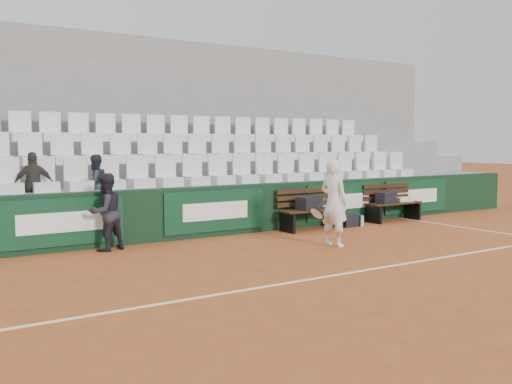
% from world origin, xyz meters
% --- Properties ---
extents(ground, '(80.00, 80.00, 0.00)m').
position_xyz_m(ground, '(0.00, 0.00, 0.00)').
color(ground, '#AC5327').
rests_on(ground, ground).
extents(court_baseline, '(18.00, 0.06, 0.01)m').
position_xyz_m(court_baseline, '(0.00, 0.00, 0.00)').
color(court_baseline, white).
rests_on(court_baseline, ground).
extents(back_barrier, '(18.00, 0.34, 1.00)m').
position_xyz_m(back_barrier, '(0.07, 3.99, 0.50)').
color(back_barrier, black).
rests_on(back_barrier, ground).
extents(grandstand_tier_front, '(18.00, 0.95, 1.00)m').
position_xyz_m(grandstand_tier_front, '(0.00, 4.62, 0.50)').
color(grandstand_tier_front, gray).
rests_on(grandstand_tier_front, ground).
extents(grandstand_tier_mid, '(18.00, 0.95, 1.45)m').
position_xyz_m(grandstand_tier_mid, '(0.00, 5.58, 0.72)').
color(grandstand_tier_mid, gray).
rests_on(grandstand_tier_mid, ground).
extents(grandstand_tier_back, '(18.00, 0.95, 1.90)m').
position_xyz_m(grandstand_tier_back, '(0.00, 6.53, 0.95)').
color(grandstand_tier_back, gray).
rests_on(grandstand_tier_back, ground).
extents(grandstand_rear_wall, '(18.00, 0.30, 4.40)m').
position_xyz_m(grandstand_rear_wall, '(0.00, 7.15, 2.20)').
color(grandstand_rear_wall, gray).
rests_on(grandstand_rear_wall, ground).
extents(seat_row_front, '(11.90, 0.44, 0.63)m').
position_xyz_m(seat_row_front, '(0.00, 4.45, 1.31)').
color(seat_row_front, silver).
rests_on(seat_row_front, grandstand_tier_front).
extents(seat_row_mid, '(11.90, 0.44, 0.63)m').
position_xyz_m(seat_row_mid, '(0.00, 5.40, 1.77)').
color(seat_row_mid, silver).
rests_on(seat_row_mid, grandstand_tier_mid).
extents(seat_row_back, '(11.90, 0.44, 0.63)m').
position_xyz_m(seat_row_back, '(0.00, 6.35, 2.21)').
color(seat_row_back, silver).
rests_on(seat_row_back, grandstand_tier_back).
extents(bench_left, '(1.50, 0.56, 0.45)m').
position_xyz_m(bench_left, '(1.98, 3.50, 0.23)').
color(bench_left, '#351F0F').
rests_on(bench_left, ground).
extents(bench_right, '(1.50, 0.56, 0.45)m').
position_xyz_m(bench_right, '(4.48, 3.53, 0.23)').
color(bench_right, '#341A0F').
rests_on(bench_right, ground).
extents(sports_bag_left, '(0.70, 0.46, 0.28)m').
position_xyz_m(sports_bag_left, '(1.91, 3.51, 0.59)').
color(sports_bag_left, black).
rests_on(sports_bag_left, bench_left).
extents(sports_bag_right, '(0.60, 0.39, 0.25)m').
position_xyz_m(sports_bag_right, '(4.24, 3.56, 0.58)').
color(sports_bag_right, black).
rests_on(sports_bag_right, bench_right).
extents(towel, '(0.43, 0.36, 0.10)m').
position_xyz_m(towel, '(4.84, 3.53, 0.50)').
color(towel, beige).
rests_on(towel, bench_right).
extents(sports_bag_ground, '(0.46, 0.29, 0.28)m').
position_xyz_m(sports_bag_ground, '(3.00, 3.45, 0.14)').
color(sports_bag_ground, black).
rests_on(sports_bag_ground, ground).
extents(water_bottle_near, '(0.07, 0.07, 0.25)m').
position_xyz_m(water_bottle_near, '(1.36, 3.56, 0.13)').
color(water_bottle_near, silver).
rests_on(water_bottle_near, ground).
extents(water_bottle_far, '(0.07, 0.07, 0.25)m').
position_xyz_m(water_bottle_far, '(3.22, 3.27, 0.12)').
color(water_bottle_far, silver).
rests_on(water_bottle_far, ground).
extents(tennis_player, '(0.74, 0.64, 1.58)m').
position_xyz_m(tennis_player, '(1.13, 1.79, 0.79)').
color(tennis_player, white).
rests_on(tennis_player, ground).
extents(ball_kid, '(0.79, 0.71, 1.35)m').
position_xyz_m(ball_kid, '(-2.50, 3.57, 0.68)').
color(ball_kid, black).
rests_on(ball_kid, ground).
extents(spectator_b, '(0.71, 0.37, 1.16)m').
position_xyz_m(spectator_b, '(-3.48, 4.50, 1.58)').
color(spectator_b, '#302C26').
rests_on(spectator_b, grandstand_tier_front).
extents(spectator_c, '(0.65, 0.58, 1.10)m').
position_xyz_m(spectator_c, '(-2.39, 4.50, 1.55)').
color(spectator_c, '#202731').
rests_on(spectator_c, grandstand_tier_front).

